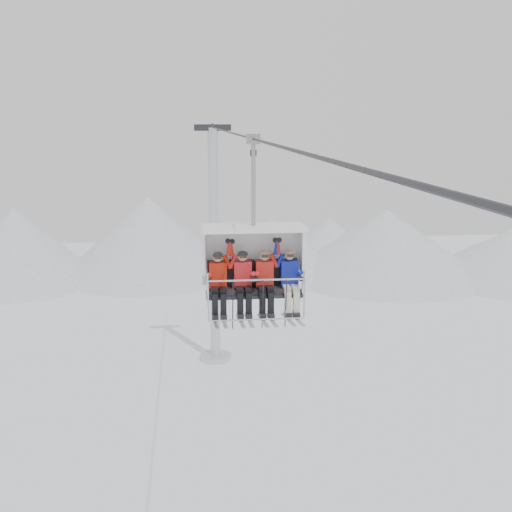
{
  "coord_description": "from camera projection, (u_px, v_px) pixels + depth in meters",
  "views": [
    {
      "loc": [
        -1.45,
        -13.45,
        13.7
      ],
      "look_at": [
        0.0,
        0.0,
        10.83
      ],
      "focal_mm": 45.0,
      "sensor_mm": 36.0,
      "label": 1
    }
  ],
  "objects": [
    {
      "name": "haul_cable",
      "position": [
        256.0,
        140.0,
        13.31
      ],
      "size": [
        0.06,
        50.0,
        0.06
      ],
      "primitive_type": "cylinder",
      "rotation": [
        1.57,
        0.0,
        0.0
      ],
      "color": "#2A2A2E",
      "rests_on": "lift_tower_left"
    },
    {
      "name": "ridgeline",
      "position": [
        187.0,
        246.0,
        56.22
      ],
      "size": [
        72.0,
        21.0,
        7.0
      ],
      "color": "silver",
      "rests_on": "ground"
    },
    {
      "name": "skier_center_left",
      "position": [
        243.0,
        281.0,
        14.28
      ],
      "size": [
        0.39,
        1.69,
        1.57
      ],
      "color": "red",
      "rests_on": "chairlift_carrier"
    },
    {
      "name": "skier_center_right",
      "position": [
        265.0,
        280.0,
        14.33
      ],
      "size": [
        0.39,
        1.69,
        1.57
      ],
      "color": "red",
      "rests_on": "chairlift_carrier"
    },
    {
      "name": "lift_tower_right",
      "position": [
        214.0,
        263.0,
        36.27
      ],
      "size": [
        2.0,
        1.8,
        13.48
      ],
      "color": "silver",
      "rests_on": "ground"
    },
    {
      "name": "skier_far_right",
      "position": [
        290.0,
        279.0,
        14.39
      ],
      "size": [
        0.39,
        1.69,
        1.57
      ],
      "color": "#111E99",
      "rests_on": "chairlift_carrier"
    },
    {
      "name": "chairlift_carrier",
      "position": [
        253.0,
        257.0,
        14.5
      ],
      "size": [
        2.29,
        1.17,
        3.98
      ],
      "color": "black",
      "rests_on": "haul_cable"
    },
    {
      "name": "skier_far_left",
      "position": [
        218.0,
        282.0,
        14.22
      ],
      "size": [
        0.39,
        1.69,
        1.56
      ],
      "color": "red",
      "rests_on": "chairlift_carrier"
    }
  ]
}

